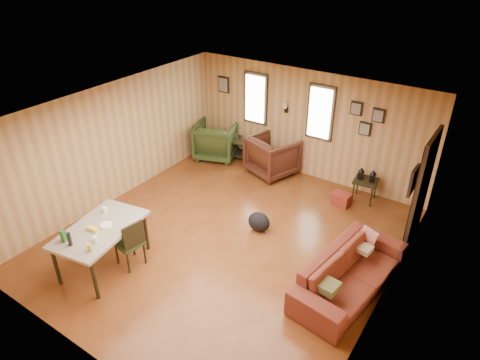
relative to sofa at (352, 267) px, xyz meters
The scene contains 11 objects.
room 2.25m from the sofa, behind, with size 5.54×6.04×2.44m.
sofa is the anchor object (origin of this frame).
recliner_brown 3.85m from the sofa, 138.23° to the left, with size 0.95×0.89×0.98m, color #431F14.
recliner_green 5.09m from the sofa, 150.35° to the left, with size 0.94×0.88×0.97m, color #2D3C1B.
end_table 4.73m from the sofa, 144.91° to the left, with size 0.57×0.53×0.66m.
side_table 2.71m from the sofa, 105.32° to the left, with size 0.50×0.50×0.73m.
cooler 2.44m from the sofa, 115.18° to the left, with size 0.38×0.29×0.26m.
backpack 2.04m from the sofa, 165.24° to the left, with size 0.51×0.44×0.37m.
sofa_pillows 0.10m from the sofa, behind, with size 0.49×1.55×0.32m.
dining_table 3.96m from the sofa, 153.79° to the right, with size 1.13×1.62×0.98m.
dining_chair 3.48m from the sofa, 154.98° to the right, with size 0.46×0.46×0.88m.
Camera 1 is at (3.63, -4.99, 4.78)m, focal length 32.00 mm.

